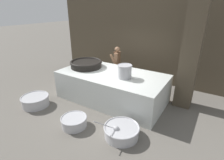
# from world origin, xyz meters

# --- Properties ---
(ground_plane) EXTENTS (60.00, 60.00, 0.00)m
(ground_plane) POSITION_xyz_m (0.00, 0.00, 0.00)
(ground_plane) COLOR #666059
(back_wall) EXTENTS (8.68, 0.24, 3.78)m
(back_wall) POSITION_xyz_m (0.00, 2.53, 1.89)
(back_wall) COLOR #4C4233
(back_wall) RESTS_ON ground_plane
(support_pillar) EXTENTS (0.55, 0.55, 3.78)m
(support_pillar) POSITION_xyz_m (2.33, 1.00, 1.89)
(support_pillar) COLOR #4C4233
(support_pillar) RESTS_ON ground_plane
(hearth_platform) EXTENTS (3.81, 1.97, 1.03)m
(hearth_platform) POSITION_xyz_m (0.00, 0.00, 0.51)
(hearth_platform) COLOR silver
(hearth_platform) RESTS_ON ground_plane
(giant_wok_near) EXTENTS (1.24, 1.24, 0.25)m
(giant_wok_near) POSITION_xyz_m (-1.23, 0.06, 1.16)
(giant_wok_near) COLOR black
(giant_wok_near) RESTS_ON hearth_platform
(stock_pot) EXTENTS (0.48, 0.48, 0.45)m
(stock_pot) POSITION_xyz_m (0.58, -0.13, 1.26)
(stock_pot) COLOR #9E9EA3
(stock_pot) RESTS_ON hearth_platform
(cook) EXTENTS (0.46, 0.65, 1.65)m
(cook) POSITION_xyz_m (-0.63, 1.42, 0.89)
(cook) COLOR brown
(cook) RESTS_ON ground_plane
(prep_bowl_vegetables) EXTENTS (0.96, 1.12, 0.72)m
(prep_bowl_vegetables) POSITION_xyz_m (1.31, -1.62, 0.18)
(prep_bowl_vegetables) COLOR #B7B7BC
(prep_bowl_vegetables) RESTS_ON ground_plane
(prep_bowl_meat) EXTENTS (0.75, 0.75, 0.31)m
(prep_bowl_meat) POSITION_xyz_m (-0.06, -1.97, 0.17)
(prep_bowl_meat) COLOR #B7B7BC
(prep_bowl_meat) RESTS_ON ground_plane
(prep_bowl_extra) EXTENTS (0.94, 0.94, 0.37)m
(prep_bowl_extra) POSITION_xyz_m (-2.01, -1.83, 0.20)
(prep_bowl_extra) COLOR #B7B7BC
(prep_bowl_extra) RESTS_ON ground_plane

